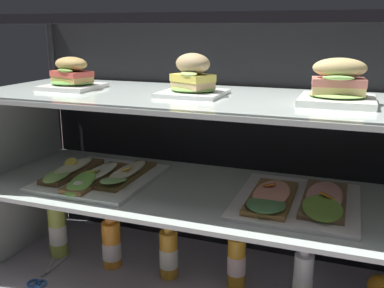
# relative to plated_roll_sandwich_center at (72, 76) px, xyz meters

# --- Properties ---
(case_base_deck) EXTENTS (1.41, 0.55, 0.04)m
(case_base_deck) POSITION_rel_plated_roll_sandwich_center_xyz_m (0.42, -0.01, -0.67)
(case_base_deck) COLOR #A29CA7
(case_base_deck) RESTS_ON ground
(case_frame) EXTENTS (1.41, 0.55, 0.87)m
(case_frame) POSITION_rel_plated_roll_sandwich_center_xyz_m (0.42, 0.17, -0.21)
(case_frame) COLOR black
(case_frame) RESTS_ON ground
(riser_lower_tier) EXTENTS (1.35, 0.49, 0.30)m
(riser_lower_tier) POSITION_rel_plated_roll_sandwich_center_xyz_m (0.42, -0.01, -0.50)
(riser_lower_tier) COLOR silver
(riser_lower_tier) RESTS_ON case_base_deck
(shelf_lower_glass) EXTENTS (1.36, 0.51, 0.01)m
(shelf_lower_glass) POSITION_rel_plated_roll_sandwich_center_xyz_m (0.42, -0.01, -0.34)
(shelf_lower_glass) COLOR silver
(shelf_lower_glass) RESTS_ON riser_lower_tier
(riser_upper_tier) EXTENTS (1.35, 0.49, 0.28)m
(riser_upper_tier) POSITION_rel_plated_roll_sandwich_center_xyz_m (0.42, -0.01, -0.19)
(riser_upper_tier) COLOR silver
(riser_upper_tier) RESTS_ON shelf_lower_glass
(shelf_upper_glass) EXTENTS (1.36, 0.51, 0.01)m
(shelf_upper_glass) POSITION_rel_plated_roll_sandwich_center_xyz_m (0.42, -0.01, -0.05)
(shelf_upper_glass) COLOR silver
(shelf_upper_glass) RESTS_ON riser_upper_tier
(plated_roll_sandwich_center) EXTENTS (0.17, 0.17, 0.10)m
(plated_roll_sandwich_center) POSITION_rel_plated_roll_sandwich_center_xyz_m (0.00, 0.00, 0.00)
(plated_roll_sandwich_center) COLOR white
(plated_roll_sandwich_center) RESTS_ON shelf_upper_glass
(plated_roll_sandwich_far_right) EXTENTS (0.18, 0.18, 0.12)m
(plated_roll_sandwich_far_right) POSITION_rel_plated_roll_sandwich_center_xyz_m (0.42, 0.00, 0.01)
(plated_roll_sandwich_far_right) COLOR white
(plated_roll_sandwich_far_right) RESTS_ON shelf_upper_glass
(plated_roll_sandwich_right_of_center) EXTENTS (0.19, 0.19, 0.12)m
(plated_roll_sandwich_right_of_center) POSITION_rel_plated_roll_sandwich_center_xyz_m (0.82, -0.01, 0.00)
(plated_roll_sandwich_right_of_center) COLOR white
(plated_roll_sandwich_right_of_center) RESTS_ON shelf_upper_glass
(open_sandwich_tray_right_of_center) EXTENTS (0.34, 0.39, 0.06)m
(open_sandwich_tray_right_of_center) POSITION_rel_plated_roll_sandwich_center_xyz_m (0.10, -0.04, -0.32)
(open_sandwich_tray_right_of_center) COLOR white
(open_sandwich_tray_right_of_center) RESTS_ON shelf_lower_glass
(open_sandwich_tray_far_left) EXTENTS (0.34, 0.37, 0.05)m
(open_sandwich_tray_far_left) POSITION_rel_plated_roll_sandwich_center_xyz_m (0.74, -0.02, -0.32)
(open_sandwich_tray_far_left) COLOR white
(open_sandwich_tray_far_left) RESTS_ON shelf_lower_glass
(juice_bottle_back_right) EXTENTS (0.06, 0.06, 0.25)m
(juice_bottle_back_right) POSITION_rel_plated_roll_sandwich_center_xyz_m (-0.09, -0.02, -0.55)
(juice_bottle_back_right) COLOR #B8D551
(juice_bottle_back_right) RESTS_ON case_base_deck
(juice_bottle_front_middle) EXTENTS (0.07, 0.07, 0.21)m
(juice_bottle_front_middle) POSITION_rel_plated_roll_sandwich_center_xyz_m (0.13, -0.02, -0.57)
(juice_bottle_front_middle) COLOR orange
(juice_bottle_front_middle) RESTS_ON case_base_deck
(juice_bottle_front_second) EXTENTS (0.06, 0.06, 0.22)m
(juice_bottle_front_second) POSITION_rel_plated_roll_sandwich_center_xyz_m (0.34, -0.01, -0.57)
(juice_bottle_front_second) COLOR gold
(juice_bottle_front_second) RESTS_ON case_base_deck
(juice_bottle_front_fourth) EXTENTS (0.06, 0.06, 0.22)m
(juice_bottle_front_fourth) POSITION_rel_plated_roll_sandwich_center_xyz_m (0.56, 0.01, -0.56)
(juice_bottle_front_fourth) COLOR gold
(juice_bottle_front_fourth) RESTS_ON case_base_deck
(juice_bottle_near_post) EXTENTS (0.06, 0.06, 0.19)m
(juice_bottle_near_post) POSITION_rel_plated_roll_sandwich_center_xyz_m (0.77, 0.00, -0.57)
(juice_bottle_near_post) COLOR white
(juice_bottle_near_post) RESTS_ON case_base_deck
(orange_fruit_beside_bottles) EXTENTS (0.07, 0.07, 0.07)m
(orange_fruit_beside_bottles) POSITION_rel_plated_roll_sandwich_center_xyz_m (0.99, 0.10, -0.61)
(orange_fruit_beside_bottles) COLOR orange
(orange_fruit_beside_bottles) RESTS_ON case_base_deck
(kitchen_scissors) EXTENTS (0.10, 0.21, 0.01)m
(kitchen_scissors) POSITION_rel_plated_roll_sandwich_center_xyz_m (-0.05, -0.17, -0.65)
(kitchen_scissors) COLOR silver
(kitchen_scissors) RESTS_ON case_base_deck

